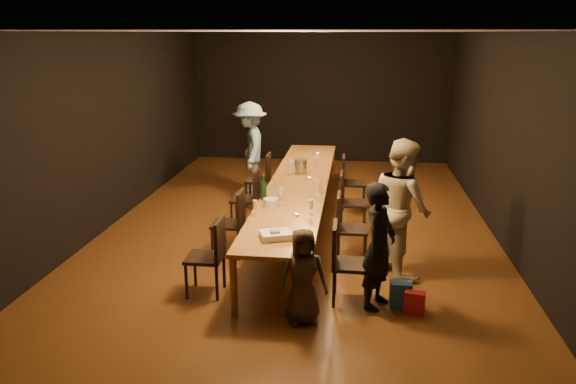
# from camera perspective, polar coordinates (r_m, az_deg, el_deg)

# --- Properties ---
(ground) EXTENTS (10.00, 10.00, 0.00)m
(ground) POSITION_cam_1_polar(r_m,az_deg,el_deg) (8.89, 1.04, -3.73)
(ground) COLOR #472A11
(ground) RESTS_ON ground
(room_shell) EXTENTS (6.04, 10.04, 3.02)m
(room_shell) POSITION_cam_1_polar(r_m,az_deg,el_deg) (8.42, 1.11, 9.71)
(room_shell) COLOR black
(room_shell) RESTS_ON ground
(table) EXTENTS (0.90, 6.00, 0.75)m
(table) POSITION_cam_1_polar(r_m,az_deg,el_deg) (8.68, 1.07, 0.64)
(table) COLOR brown
(table) RESTS_ON ground
(chair_right_0) EXTENTS (0.42, 0.42, 0.93)m
(chair_right_0) POSITION_cam_1_polar(r_m,az_deg,el_deg) (6.44, 6.41, -7.23)
(chair_right_0) COLOR black
(chair_right_0) RESTS_ON ground
(chair_right_1) EXTENTS (0.42, 0.42, 0.93)m
(chair_right_1) POSITION_cam_1_polar(r_m,az_deg,el_deg) (7.56, 6.54, -3.67)
(chair_right_1) COLOR black
(chair_right_1) RESTS_ON ground
(chair_right_2) EXTENTS (0.42, 0.42, 0.93)m
(chair_right_2) POSITION_cam_1_polar(r_m,az_deg,el_deg) (8.70, 6.63, -1.04)
(chair_right_2) COLOR black
(chair_right_2) RESTS_ON ground
(chair_right_3) EXTENTS (0.42, 0.42, 0.93)m
(chair_right_3) POSITION_cam_1_polar(r_m,az_deg,el_deg) (9.86, 6.71, 0.97)
(chair_right_3) COLOR black
(chair_right_3) RESTS_ON ground
(chair_left_0) EXTENTS (0.42, 0.42, 0.93)m
(chair_left_0) POSITION_cam_1_polar(r_m,az_deg,el_deg) (6.66, -8.46, -6.50)
(chair_left_0) COLOR black
(chair_left_0) RESTS_ON ground
(chair_left_1) EXTENTS (0.42, 0.42, 0.93)m
(chair_left_1) POSITION_cam_1_polar(r_m,az_deg,el_deg) (7.75, -6.14, -3.17)
(chair_left_1) COLOR black
(chair_left_1) RESTS_ON ground
(chair_left_2) EXTENTS (0.42, 0.42, 0.93)m
(chair_left_2) POSITION_cam_1_polar(r_m,az_deg,el_deg) (8.87, -4.41, -0.66)
(chair_left_2) COLOR black
(chair_left_2) RESTS_ON ground
(chair_left_3) EXTENTS (0.42, 0.42, 0.93)m
(chair_left_3) POSITION_cam_1_polar(r_m,az_deg,el_deg) (10.00, -3.07, 1.28)
(chair_left_3) COLOR black
(chair_left_3) RESTS_ON ground
(woman_birthday) EXTENTS (0.51, 0.61, 1.44)m
(woman_birthday) POSITION_cam_1_polar(r_m,az_deg,el_deg) (6.29, 9.22, -5.44)
(woman_birthday) COLOR black
(woman_birthday) RESTS_ON ground
(woman_tan) EXTENTS (0.94, 1.04, 1.74)m
(woman_tan) POSITION_cam_1_polar(r_m,az_deg,el_deg) (7.19, 11.50, -1.52)
(woman_tan) COLOR beige
(woman_tan) RESTS_ON ground
(man_blue) EXTENTS (0.89, 1.24, 1.73)m
(man_blue) POSITION_cam_1_polar(r_m,az_deg,el_deg) (10.81, -3.87, 4.55)
(man_blue) COLOR #7BA1BE
(man_blue) RESTS_ON ground
(child) EXTENTS (0.59, 0.47, 1.05)m
(child) POSITION_cam_1_polar(r_m,az_deg,el_deg) (5.95, 1.52, -8.55)
(child) COLOR #3D3022
(child) RESTS_ON ground
(gift_bag_red) EXTENTS (0.24, 0.17, 0.26)m
(gift_bag_red) POSITION_cam_1_polar(r_m,az_deg,el_deg) (6.42, 12.73, -10.93)
(gift_bag_red) COLOR red
(gift_bag_red) RESTS_ON ground
(gift_bag_blue) EXTENTS (0.24, 0.17, 0.30)m
(gift_bag_blue) POSITION_cam_1_polar(r_m,az_deg,el_deg) (6.53, 11.35, -10.18)
(gift_bag_blue) COLOR #245DA0
(gift_bag_blue) RESTS_ON ground
(birthday_cake) EXTENTS (0.40, 0.36, 0.08)m
(birthday_cake) POSITION_cam_1_polar(r_m,az_deg,el_deg) (6.33, -1.29, -4.40)
(birthday_cake) COLOR white
(birthday_cake) RESTS_ON table
(plate_stack) EXTENTS (0.27, 0.27, 0.11)m
(plate_stack) POSITION_cam_1_polar(r_m,az_deg,el_deg) (7.46, -1.76, -1.10)
(plate_stack) COLOR silver
(plate_stack) RESTS_ON table
(champagne_bottle) EXTENTS (0.12, 0.12, 0.38)m
(champagne_bottle) POSITION_cam_1_polar(r_m,az_deg,el_deg) (7.76, -2.52, 0.59)
(champagne_bottle) COLOR black
(champagne_bottle) RESTS_ON table
(ice_bucket) EXTENTS (0.25, 0.25, 0.22)m
(ice_bucket) POSITION_cam_1_polar(r_m,az_deg,el_deg) (9.27, 1.30, 2.65)
(ice_bucket) COLOR #A6A7AB
(ice_bucket) RESTS_ON table
(wineglass_0) EXTENTS (0.06, 0.06, 0.21)m
(wineglass_0) POSITION_cam_1_polar(r_m,az_deg,el_deg) (7.08, -3.36, -1.64)
(wineglass_0) COLOR beige
(wineglass_0) RESTS_ON table
(wineglass_1) EXTENTS (0.06, 0.06, 0.21)m
(wineglass_1) POSITION_cam_1_polar(r_m,az_deg,el_deg) (7.09, 2.32, -1.60)
(wineglass_1) COLOR beige
(wineglass_1) RESTS_ON table
(wineglass_2) EXTENTS (0.06, 0.06, 0.21)m
(wineglass_2) POSITION_cam_1_polar(r_m,az_deg,el_deg) (7.65, -0.73, -0.28)
(wineglass_2) COLOR silver
(wineglass_2) RESTS_ON table
(wineglass_3) EXTENTS (0.06, 0.06, 0.21)m
(wineglass_3) POSITION_cam_1_polar(r_m,az_deg,el_deg) (8.02, 3.10, 0.46)
(wineglass_3) COLOR beige
(wineglass_3) RESTS_ON table
(wineglass_4) EXTENTS (0.06, 0.06, 0.21)m
(wineglass_4) POSITION_cam_1_polar(r_m,az_deg,el_deg) (9.19, 0.25, 2.49)
(wineglass_4) COLOR silver
(wineglass_4) RESTS_ON table
(wineglass_5) EXTENTS (0.06, 0.06, 0.21)m
(wineglass_5) POSITION_cam_1_polar(r_m,az_deg,el_deg) (9.46, 2.74, 2.85)
(wineglass_5) COLOR silver
(wineglass_5) RESTS_ON table
(tealight_near) EXTENTS (0.05, 0.05, 0.03)m
(tealight_near) POSITION_cam_1_polar(r_m,az_deg,el_deg) (7.08, 0.90, -2.37)
(tealight_near) COLOR #B2B7B2
(tealight_near) RESTS_ON table
(tealight_mid) EXTENTS (0.05, 0.05, 0.03)m
(tealight_mid) POSITION_cam_1_polar(r_m,az_deg,el_deg) (8.86, 2.18, 1.38)
(tealight_mid) COLOR #B2B7B2
(tealight_mid) RESTS_ON table
(tealight_far) EXTENTS (0.05, 0.05, 0.03)m
(tealight_far) POSITION_cam_1_polar(r_m,az_deg,el_deg) (10.69, 3.04, 3.89)
(tealight_far) COLOR #B2B7B2
(tealight_far) RESTS_ON table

